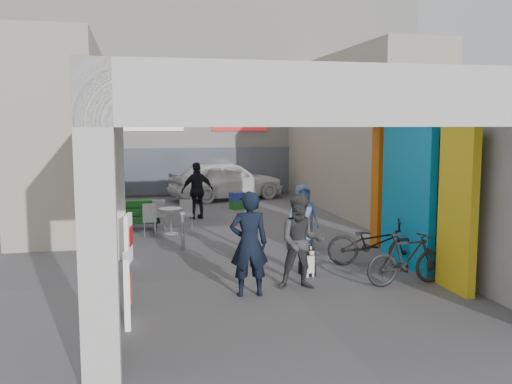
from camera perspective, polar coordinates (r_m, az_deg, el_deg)
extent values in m
plane|color=#525257|center=(10.85, 2.21, -8.29)|extent=(90.00, 90.00, 0.00)
cube|color=beige|center=(6.25, -15.58, -3.40)|extent=(0.40, 0.40, 3.50)
cube|color=beige|center=(12.20, -13.96, 1.56)|extent=(0.40, 0.40, 3.50)
cube|color=orange|center=(13.42, 12.59, 2.06)|extent=(0.40, 0.40, 3.50)
plane|color=silver|center=(9.22, -14.50, -0.12)|extent=(0.00, 6.40, 6.40)
plane|color=#9B9BA0|center=(10.78, 19.26, 0.70)|extent=(0.00, 6.40, 6.40)
cube|color=#0C8BC9|center=(11.72, 14.89, -0.40)|extent=(0.15, 2.00, 2.80)
cube|color=yellow|center=(10.16, 19.50, -1.65)|extent=(0.15, 1.00, 2.80)
plane|color=beige|center=(9.53, 3.82, 10.85)|extent=(6.40, 6.40, 0.00)
cube|color=beige|center=(12.47, -0.09, 8.31)|extent=(6.40, 0.30, 0.70)
cube|color=beige|center=(6.64, 11.17, 9.45)|extent=(6.40, 0.30, 0.70)
cube|color=white|center=(12.64, -0.25, 8.07)|extent=(4.20, 0.05, 0.55)
cube|color=silver|center=(24.31, -6.08, 9.58)|extent=(18.00, 4.00, 8.00)
cube|color=#515966|center=(22.32, -5.42, 2.12)|extent=(16.20, 0.06, 1.80)
cube|color=white|center=(22.11, -10.66, 6.66)|extent=(2.60, 0.06, 0.50)
cube|color=red|center=(22.48, -1.65, 6.78)|extent=(2.20, 0.06, 0.50)
cube|color=#A39A87|center=(17.75, -18.37, 5.44)|extent=(2.00, 9.00, 5.00)
cube|color=#A39A87|center=(19.02, 9.83, 5.76)|extent=(2.00, 9.00, 5.00)
cylinder|color=gray|center=(12.94, -7.35, -3.96)|extent=(0.09, 0.09, 0.83)
cylinder|color=gray|center=(12.92, -0.88, -3.89)|extent=(0.09, 0.09, 0.85)
cylinder|color=gray|center=(13.60, 5.53, -3.34)|extent=(0.09, 0.09, 0.87)
cube|color=white|center=(8.33, -12.81, -9.59)|extent=(0.09, 0.55, 1.00)
cube|color=red|center=(8.32, -12.54, -9.26)|extent=(0.05, 0.39, 0.40)
cube|color=white|center=(11.97, -12.64, -4.55)|extent=(0.17, 0.56, 1.00)
cube|color=red|center=(11.96, -12.45, -4.31)|extent=(0.10, 0.39, 0.40)
cylinder|color=#A1A1A6|center=(14.84, -8.52, -2.95)|extent=(0.05, 0.05, 0.65)
cylinder|color=#A1A1A6|center=(14.90, -8.50, -4.15)|extent=(0.40, 0.40, 0.02)
cylinder|color=#A1A1A6|center=(14.79, -8.54, -1.71)|extent=(0.63, 0.63, 0.04)
cube|color=#A1A1A6|center=(14.66, -10.57, -3.60)|extent=(0.34, 0.34, 0.40)
cube|color=#A1A1A6|center=(14.75, -10.63, -1.95)|extent=(0.34, 0.04, 0.40)
cube|color=#A1A1A6|center=(15.34, -6.94, -3.07)|extent=(0.34, 0.34, 0.40)
cube|color=#A1A1A6|center=(15.43, -7.02, -1.50)|extent=(0.34, 0.04, 0.40)
cube|color=#A1A1A6|center=(15.38, -9.64, -3.09)|extent=(0.34, 0.34, 0.40)
cube|color=#A1A1A6|center=(15.47, -9.70, -1.53)|extent=(0.34, 0.04, 0.40)
cube|color=black|center=(15.63, -11.79, -3.18)|extent=(1.19, 0.59, 0.30)
cube|color=#185117|center=(15.46, -11.80, -2.73)|extent=(0.99, 0.35, 0.18)
cube|color=#185117|center=(15.57, -11.82, -1.92)|extent=(0.99, 0.35, 0.18)
cube|color=#185117|center=(15.69, -11.85, -1.13)|extent=(0.99, 0.35, 0.18)
cube|color=#185117|center=(18.99, -1.87, -1.29)|extent=(0.53, 0.46, 0.28)
cube|color=navy|center=(18.95, -1.88, -0.46)|extent=(0.53, 0.46, 0.28)
cube|color=black|center=(10.88, 5.14, -7.64)|extent=(0.23, 0.31, 0.23)
cube|color=black|center=(10.72, 5.35, -6.91)|extent=(0.18, 0.15, 0.35)
cube|color=white|center=(10.65, 5.49, -7.21)|extent=(0.14, 0.03, 0.33)
cylinder|color=white|center=(10.68, 5.17, -7.81)|extent=(0.04, 0.04, 0.27)
cylinder|color=white|center=(10.71, 5.72, -7.77)|extent=(0.04, 0.04, 0.27)
sphere|color=black|center=(10.65, 5.39, -5.82)|extent=(0.18, 0.18, 0.18)
cube|color=white|center=(10.57, 5.55, -6.04)|extent=(0.08, 0.12, 0.06)
cone|color=black|center=(10.66, 5.09, -5.34)|extent=(0.07, 0.07, 0.08)
cone|color=black|center=(10.69, 5.58, -5.31)|extent=(0.07, 0.07, 0.08)
imported|color=black|center=(9.39, -0.71, -5.19)|extent=(0.66, 0.45, 1.75)
imported|color=#38383A|center=(9.85, 4.54, -4.99)|extent=(0.90, 0.76, 1.63)
imported|color=#576FAA|center=(13.07, 4.68, -2.41)|extent=(0.74, 0.50, 1.47)
imported|color=black|center=(17.05, -5.88, 0.13)|extent=(1.06, 0.62, 1.69)
imported|color=black|center=(11.59, 11.68, -5.02)|extent=(1.92, 1.28, 0.95)
imported|color=black|center=(10.43, 14.87, -6.49)|extent=(1.59, 0.58, 0.94)
imported|color=white|center=(21.36, -2.98, 1.21)|extent=(4.60, 2.87, 1.46)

